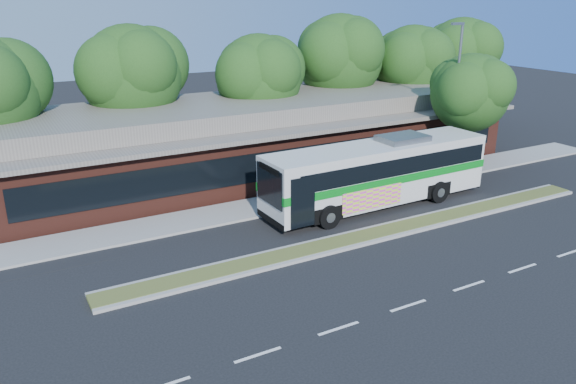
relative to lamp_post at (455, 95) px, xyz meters
name	(u,v)px	position (x,y,z in m)	size (l,w,h in m)	color
ground	(387,239)	(-9.56, -6.00, -4.90)	(120.00, 120.00, 0.00)	black
median_strip	(379,233)	(-9.56, -5.40, -4.83)	(26.00, 1.10, 0.15)	#565E27
sidewalk	(313,196)	(-9.56, 0.40, -4.84)	(44.00, 2.60, 0.12)	gray
plaza_building	(260,135)	(-9.56, 6.99, -2.77)	(33.20, 11.20, 4.45)	#4F2118
lamp_post	(455,95)	(0.00, 0.00, 0.00)	(0.93, 0.18, 9.07)	slate
tree_bg_b	(138,72)	(-16.13, 10.14, 1.24)	(6.69, 6.00, 9.00)	black
tree_bg_c	(263,75)	(-8.16, 9.13, 0.69)	(6.24, 5.60, 8.26)	black
tree_bg_d	(344,55)	(-1.12, 10.15, 1.52)	(6.91, 6.20, 9.37)	black
tree_bg_e	(416,62)	(4.85, 9.14, 0.84)	(6.47, 5.80, 8.50)	black
tree_bg_f	(464,53)	(10.87, 10.14, 1.16)	(6.69, 6.00, 8.92)	black
transit_bus	(378,169)	(-7.23, -2.20, -2.90)	(12.86, 3.21, 3.59)	silver
sidewalk_tree	(473,91)	(1.78, 0.31, 0.11)	(5.31, 4.76, 7.28)	black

